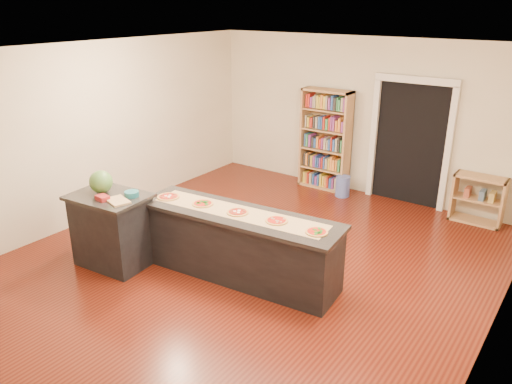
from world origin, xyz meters
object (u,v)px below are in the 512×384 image
Objects in this scene: bookshelf at (325,140)px; waste_bin at (343,186)px; low_shelf at (478,199)px; kitchen_island at (238,245)px; watermelon at (101,182)px; side_counter at (112,230)px.

waste_bin is at bearing -22.76° from bookshelf.
kitchen_island is at bearing -120.21° from low_shelf.
kitchen_island is 8.96× the size of watermelon.
kitchen_island is 7.11× the size of waste_bin.
watermelon reaches higher than waste_bin.
bookshelf is at bearing 157.24° from waste_bin.
side_counter reaches higher than kitchen_island.
bookshelf is at bearing 76.66° from watermelon.
watermelon is (-1.53, -4.06, 0.96)m from waste_bin.
bookshelf is 6.19× the size of watermelon.
waste_bin is at bearing 87.47° from kitchen_island.
waste_bin is (0.52, -0.22, -0.74)m from bookshelf.
low_shelf is (2.08, 3.57, -0.06)m from kitchen_island.
low_shelf is 2.60× the size of watermelon.
waste_bin is 4.44m from watermelon.
watermelon is at bearing -110.65° from waste_bin.
watermelon reaches higher than low_shelf.
kitchen_island is at bearing 22.22° from watermelon.
side_counter is 1.29× the size of low_shelf.
low_shelf is at bearing 54.15° from kitchen_island.
side_counter is 0.66m from watermelon.
kitchen_island is 1.45× the size of bookshelf.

